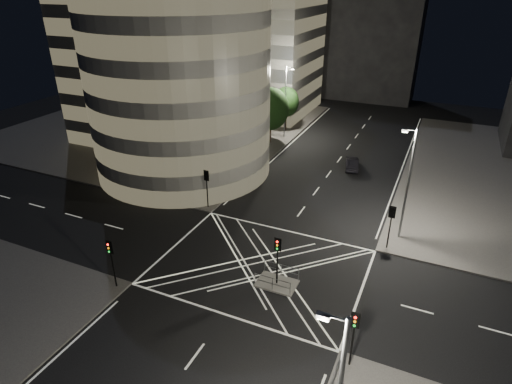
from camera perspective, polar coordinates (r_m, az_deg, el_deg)
The scene contains 22 objects.
ground at distance 34.88m, azimuth 0.62°, elevation -9.94°, with size 120.00×120.00×0.00m, color black.
sidewalk_far_left at distance 69.44m, azimuth -12.53°, elevation 8.62°, with size 42.00×42.00×0.15m, color #4F4C4A.
central_island at distance 33.14m, azimuth 2.78°, elevation -12.08°, with size 3.00×2.00×0.15m, color slate.
office_tower_curved at distance 55.32m, azimuth -11.80°, elevation 17.64°, with size 30.00×29.00×27.20m.
office_block_rear at distance 76.01m, azimuth -1.86°, elevation 19.31°, with size 24.00×16.00×22.00m, color gray.
building_far_end at distance 85.87m, azimuth 14.66°, elevation 17.91°, with size 18.00×8.00×18.00m, color black.
tree_a at distance 44.05m, azimuth -7.17°, elevation 4.67°, with size 4.00×4.00×6.64m.
tree_b at distance 48.76m, azimuth -3.56°, elevation 7.60°, with size 4.79×4.79×7.55m.
tree_c at distance 53.83m, azimuth -0.57°, elevation 9.66°, with size 4.61×4.61×7.60m.
tree_d at distance 59.16m, azimuth 1.93°, elevation 11.02°, with size 5.07×5.07×7.67m.
tree_e at distance 64.68m, azimuth 4.01°, elevation 11.89°, with size 3.86×3.86×6.51m.
traffic_signal_fl at distance 42.13m, azimuth -6.59°, elevation 1.34°, with size 0.55×0.22×4.00m.
traffic_signal_nl at distance 32.81m, azimuth -18.76°, elevation -7.99°, with size 0.55×0.22×4.00m.
traffic_signal_fr at distance 37.14m, azimuth 17.57°, elevation -3.50°, with size 0.55×0.22×4.00m.
traffic_signal_nr at distance 26.10m, azimuth 12.95°, elevation -17.42°, with size 0.55×0.22×4.00m.
traffic_signal_island at distance 31.44m, azimuth 2.90°, elevation -8.04°, with size 0.55×0.22×4.00m.
street_lamp_left_near at distance 45.60m, azimuth -4.14°, elevation 7.02°, with size 1.25×0.25×10.00m.
street_lamp_left_far at distance 61.31m, azimuth 3.98°, elevation 12.15°, with size 1.25×0.25×10.00m.
street_lamp_right_far at distance 37.92m, azimuth 19.54°, elevation 1.30°, with size 1.25×0.25×10.00m.
railing_island_south at distance 32.09m, azimuth 2.19°, elevation -12.13°, with size 2.80×0.06×1.10m, color slate.
railing_island_north at distance 33.42m, azimuth 3.39°, elevation -10.36°, with size 2.80×0.06×1.10m, color slate.
sedan at distance 53.18m, azimuth 12.67°, elevation 3.74°, with size 1.46×4.18×1.38m, color black.
Camera 1 is at (11.23, -25.68, 20.76)m, focal length 30.00 mm.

